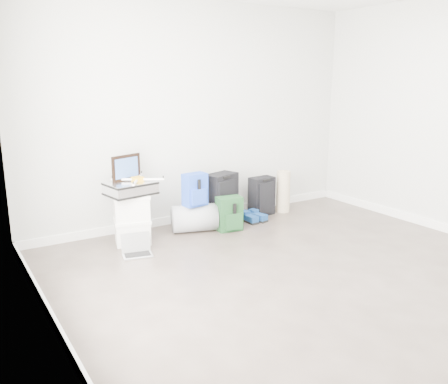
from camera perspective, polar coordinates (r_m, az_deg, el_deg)
ground at (r=4.33m, az=13.37°, el=-11.39°), size 5.00×5.00×0.00m
room_envelope at (r=3.94m, az=14.60°, el=12.03°), size 4.52×5.02×2.71m
boxes_stack at (r=5.34m, az=-11.01°, el=-3.19°), size 0.45×0.40×0.55m
briefcase at (r=5.25m, az=-11.19°, el=0.43°), size 0.55×0.44×0.14m
painting at (r=5.29m, az=-11.67°, el=2.89°), size 0.37×0.15×0.28m
drone at (r=5.23m, az=-10.34°, el=1.53°), size 0.51×0.51×0.05m
duffel_bag at (r=5.67m, az=-3.58°, el=-3.15°), size 0.60×0.47×0.33m
blue_backpack at (r=5.56m, az=-3.48°, el=0.21°), size 0.29×0.23×0.38m
large_suitcase at (r=5.95m, az=-0.29°, el=-0.77°), size 0.46×0.37×0.63m
green_backpack at (r=5.68m, az=0.69°, el=-2.72°), size 0.32×0.25×0.41m
carry_on at (r=6.33m, az=4.59°, el=-0.50°), size 0.34×0.23×0.51m
shoes at (r=6.09m, az=3.53°, el=-3.11°), size 0.27×0.30×0.10m
rolled_rug at (r=6.51m, az=7.14°, el=0.07°), size 0.18×0.18×0.56m
laptop at (r=5.06m, az=-10.46°, el=-6.83°), size 0.34×0.28×0.21m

